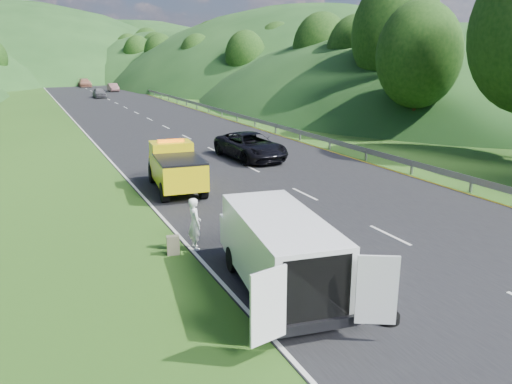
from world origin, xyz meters
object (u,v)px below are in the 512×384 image
woman (196,249)px  spare_tire (387,322)px  worker (362,324)px  child (251,235)px  passing_suv (251,159)px  white_van (278,248)px  suitcase (173,245)px  tow_truck (176,167)px

woman → spare_tire: bearing=-155.4°
worker → woman: bearing=121.5°
woman → child: bearing=-77.3°
passing_suv → white_van: bearing=-116.3°
white_van → spare_tire: white_van is taller
worker → spare_tire: 0.64m
woman → suitcase: (-0.81, -0.14, 0.32)m
worker → child: bearing=101.7°
worker → spare_tire: worker is taller
white_van → child: size_ratio=7.18×
tow_truck → suitcase: 8.06m
woman → child: 2.31m
worker → spare_tire: size_ratio=2.79×
worker → passing_suv: worker is taller
woman → passing_suv: (7.80, 12.57, 0.00)m
tow_truck → passing_suv: 8.10m
woman → child: woman is taller
passing_suv → tow_truck: bearing=-145.1°
child → suitcase: suitcase is taller
white_van → spare_tire: size_ratio=11.04×
child → worker: bearing=-64.6°
tow_truck → worker: bearing=-81.8°
white_van → passing_suv: size_ratio=1.13×
woman → suitcase: bearing=101.5°
spare_tire → passing_suv: passing_suv is taller
white_van → worker: white_van is taller
child → spare_tire: bearing=-59.5°
woman → white_van: bearing=-162.5°
white_van → passing_suv: 17.79m
worker → suitcase: 6.83m
woman → passing_suv: woman is taller
woman → child: (2.26, 0.43, 0.00)m
child → spare_tire: child is taller
tow_truck → spare_tire: tow_truck is taller
child → worker: worker is taller
white_van → spare_tire: 3.36m
child → worker: 6.74m
suitcase → passing_suv: bearing=55.9°
tow_truck → child: bearing=-78.5°
child → spare_tire: 6.95m
tow_truck → passing_suv: size_ratio=0.95×
spare_tire → passing_suv: (5.07, 19.07, 0.00)m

